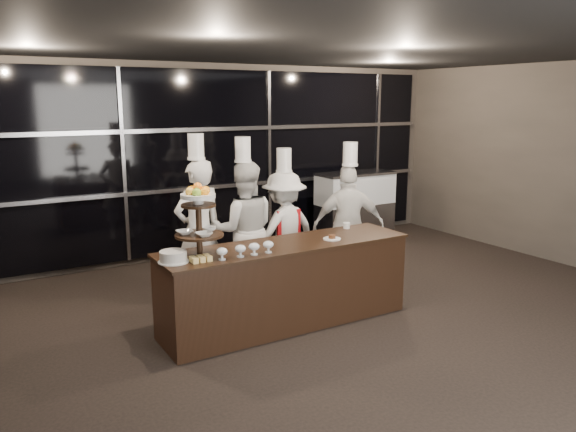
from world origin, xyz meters
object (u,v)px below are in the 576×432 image
display_case (355,204)px  chef_c (284,229)px  chef_a (199,229)px  display_stand (199,215)px  layer_cake (173,257)px  chef_d (349,225)px  buffet_counter (286,283)px  chef_b (244,229)px

display_case → chef_c: size_ratio=0.73×
chef_a → chef_c: 1.16m
display_stand → chef_a: 1.35m
display_stand → layer_cake: (-0.29, -0.05, -0.37)m
display_stand → chef_d: (2.40, 0.74, -0.51)m
buffet_counter → chef_b: 1.14m
chef_a → chef_c: bearing=-4.8°
chef_a → chef_d: bearing=-13.1°
display_case → chef_d: 2.23m
chef_c → chef_a: bearing=175.2°
display_case → chef_b: 3.14m
chef_b → chef_c: (0.60, 0.03, -0.08)m
layer_cake → chef_a: bearing=58.6°
display_stand → chef_b: (1.02, 1.06, -0.47)m
chef_d → chef_b: bearing=167.0°
chef_a → chef_d: chef_a is taller
chef_d → display_stand: bearing=-162.8°
buffet_counter → display_stand: display_stand is taller
chef_a → chef_b: (0.55, -0.13, -0.04)m
layer_cake → chef_c: bearing=31.0°
buffet_counter → layer_cake: (-1.29, -0.05, 0.51)m
buffet_counter → chef_c: chef_c is taller
display_case → chef_a: 3.60m
display_stand → chef_c: chef_c is taller
layer_cake → buffet_counter: bearing=2.2°
buffet_counter → layer_cake: layer_cake is taller
layer_cake → chef_d: 2.81m
chef_d → chef_c: bearing=155.8°
display_stand → chef_a: chef_a is taller
display_stand → chef_c: (1.62, 1.10, -0.55)m
chef_d → buffet_counter: bearing=-152.1°
chef_a → chef_b: 0.57m
display_stand → chef_c: bearing=34.1°
chef_c → chef_d: (0.78, -0.35, 0.04)m
buffet_counter → layer_cake: 1.39m
chef_b → chef_c: size_ratio=1.09×
chef_b → display_stand: bearing=-133.8°
chef_b → chef_d: size_ratio=1.05×
buffet_counter → display_case: 3.75m
buffet_counter → chef_d: size_ratio=1.48×
display_stand → chef_b: size_ratio=0.37×
chef_b → chef_c: bearing=3.2°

